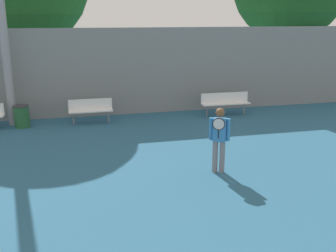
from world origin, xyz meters
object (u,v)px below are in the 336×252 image
object	(u,v)px
bench_adjacent_court	(91,108)
trash_bin	(22,116)
bench_courtside_far	(225,101)
tennis_player	(219,136)

from	to	relation	value
bench_adjacent_court	trash_bin	bearing A→B (deg)	179.49
bench_courtside_far	tennis_player	bearing A→B (deg)	-113.07
bench_adjacent_court	tennis_player	bearing A→B (deg)	-62.53
tennis_player	trash_bin	size ratio (longest dim) A/B	2.13
tennis_player	bench_adjacent_court	bearing A→B (deg)	143.83
bench_adjacent_court	trash_bin	world-z (taller)	bench_adjacent_court
bench_courtside_far	trash_bin	xyz separation A→B (m)	(-7.77, 0.02, -0.17)
bench_adjacent_court	trash_bin	xyz separation A→B (m)	(-2.44, 0.02, -0.17)
bench_courtside_far	trash_bin	world-z (taller)	bench_courtside_far
bench_courtside_far	trash_bin	distance (m)	7.77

